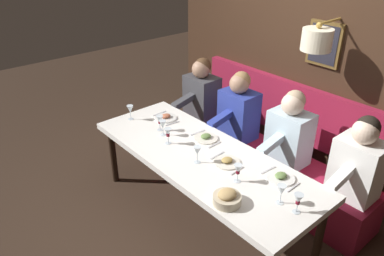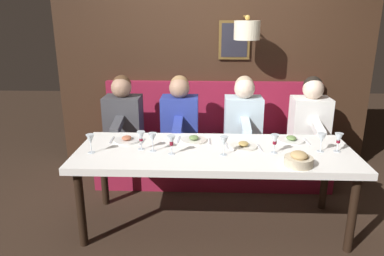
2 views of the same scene
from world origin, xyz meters
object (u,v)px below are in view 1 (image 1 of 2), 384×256
(wine_glass_1, at_px, (238,170))
(wine_glass_2, at_px, (281,191))
(dining_table, at_px, (202,160))
(diner_far, at_px, (201,92))
(diner_near, at_px, (290,131))
(bread_bowl, at_px, (227,198))
(wine_glass_3, at_px, (160,120))
(diner_middle, at_px, (239,108))
(wine_glass_7, at_px, (298,200))
(diner_nearest, at_px, (359,161))
(wine_glass_6, at_px, (197,151))
(wine_glass_0, at_px, (163,125))
(wine_glass_4, at_px, (130,110))
(wine_glass_5, at_px, (168,133))

(wine_glass_1, height_order, wine_glass_2, same)
(dining_table, bearing_deg, diner_far, 48.43)
(diner_near, xyz_separation_m, bread_bowl, (-1.20, -0.31, -0.03))
(wine_glass_3, bearing_deg, diner_middle, -16.75)
(wine_glass_7, bearing_deg, wine_glass_1, 95.97)
(dining_table, xyz_separation_m, diner_nearest, (0.88, -1.05, 0.14))
(diner_middle, xyz_separation_m, wine_glass_7, (-0.88, -1.41, 0.04))
(bread_bowl, bearing_deg, diner_middle, 40.03)
(diner_far, xyz_separation_m, wine_glass_7, (-0.88, -2.04, 0.04))
(wine_glass_6, relative_size, wine_glass_7, 1.00)
(wine_glass_6, bearing_deg, bread_bowl, -109.29)
(wine_glass_2, distance_m, wine_glass_6, 0.84)
(diner_nearest, distance_m, wine_glass_0, 1.84)
(diner_middle, distance_m, wine_glass_4, 1.20)
(wine_glass_5, height_order, wine_glass_7, same)
(diner_far, bearing_deg, diner_nearest, -90.00)
(diner_middle, bearing_deg, diner_nearest, -90.00)
(wine_glass_2, relative_size, bread_bowl, 0.75)
(diner_far, height_order, wine_glass_0, diner_far)
(diner_far, bearing_deg, wine_glass_6, -133.20)
(wine_glass_4, bearing_deg, diner_far, -3.08)
(wine_glass_2, bearing_deg, diner_far, 64.88)
(wine_glass_0, bearing_deg, diner_near, -42.57)
(wine_glass_2, distance_m, wine_glass_3, 1.54)
(diner_near, bearing_deg, dining_table, 159.60)
(diner_near, relative_size, wine_glass_2, 4.82)
(wine_glass_7, xyz_separation_m, bread_bowl, (-0.32, 0.41, -0.07))
(diner_near, height_order, wine_glass_3, diner_near)
(diner_middle, xyz_separation_m, wine_glass_4, (-0.99, 0.68, 0.04))
(diner_nearest, bearing_deg, bread_bowl, 161.14)
(wine_glass_5, distance_m, wine_glass_6, 0.44)
(wine_glass_5, relative_size, bread_bowl, 0.75)
(diner_near, xyz_separation_m, wine_glass_4, (-0.99, 1.38, 0.04))
(wine_glass_6, distance_m, bread_bowl, 0.61)
(wine_glass_7, bearing_deg, wine_glass_3, 90.59)
(bread_bowl, bearing_deg, dining_table, 63.56)
(wine_glass_4, xyz_separation_m, bread_bowl, (-0.21, -1.69, -0.07))
(wine_glass_5, bearing_deg, wine_glass_4, 89.66)
(dining_table, height_order, diner_near, diner_near)
(wine_glass_2, bearing_deg, wine_glass_3, 90.26)
(dining_table, height_order, wine_glass_5, wine_glass_5)
(diner_middle, distance_m, diner_far, 0.63)
(diner_middle, distance_m, bread_bowl, 1.57)
(wine_glass_1, bearing_deg, wine_glass_2, -83.39)
(bread_bowl, bearing_deg, diner_far, 53.72)
(dining_table, distance_m, wine_glass_5, 0.42)
(diner_middle, bearing_deg, wine_glass_7, -121.85)
(wine_glass_1, bearing_deg, dining_table, 83.81)
(diner_nearest, relative_size, diner_far, 1.00)
(wine_glass_3, xyz_separation_m, wine_glass_6, (-0.11, -0.71, 0.00))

